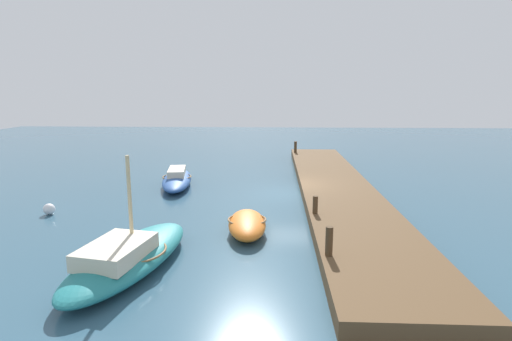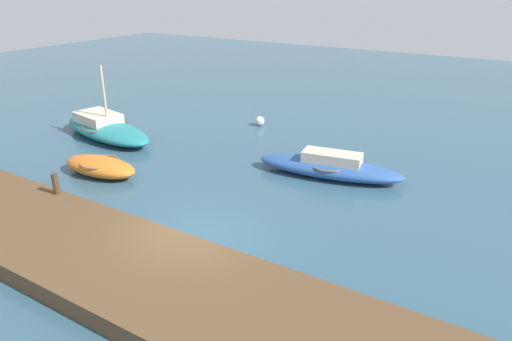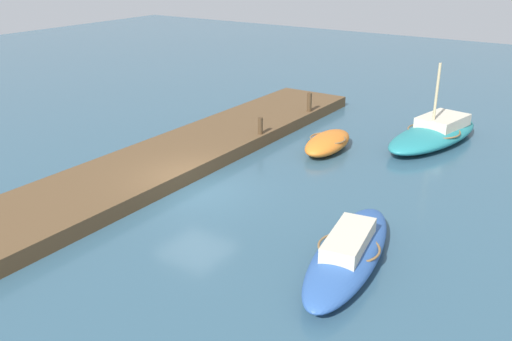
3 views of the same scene
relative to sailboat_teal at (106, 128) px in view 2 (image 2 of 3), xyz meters
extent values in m
plane|color=#33566B|center=(10.11, -5.57, -0.48)|extent=(84.00, 84.00, 0.00)
cube|color=brown|center=(10.11, -7.99, -0.21)|extent=(27.33, 3.86, 0.55)
ellipsoid|color=teal|center=(0.10, -0.02, -0.08)|extent=(6.82, 3.43, 0.81)
torus|color=olive|center=(0.10, -0.02, 0.14)|extent=(2.69, 2.69, 0.07)
cube|color=beige|center=(-0.63, 0.12, 0.42)|extent=(2.65, 1.99, 0.51)
cylinder|color=#C6B284|center=(0.26, -0.05, 1.67)|extent=(0.12, 0.12, 3.02)
ellipsoid|color=#2D569E|center=(11.66, 1.27, -0.12)|extent=(6.17, 2.60, 0.72)
torus|color=olive|center=(11.66, 1.27, 0.08)|extent=(1.98, 1.98, 0.07)
cube|color=beige|center=(11.75, 1.28, 0.33)|extent=(2.47, 1.32, 0.47)
ellipsoid|color=orange|center=(3.58, -3.51, -0.11)|extent=(3.57, 1.75, 0.75)
torus|color=olive|center=(3.58, -3.51, 0.10)|extent=(1.67, 1.67, 0.07)
cylinder|color=#47331E|center=(4.63, -6.31, 0.44)|extent=(0.22, 0.22, 0.75)
sphere|color=silver|center=(5.64, 5.78, -0.22)|extent=(0.52, 0.52, 0.52)
camera|label=1|loc=(-11.85, -4.60, 5.12)|focal=28.44mm
camera|label=2|loc=(18.19, -15.14, 7.09)|focal=32.45mm
camera|label=3|loc=(24.12, 6.58, 7.66)|focal=38.93mm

